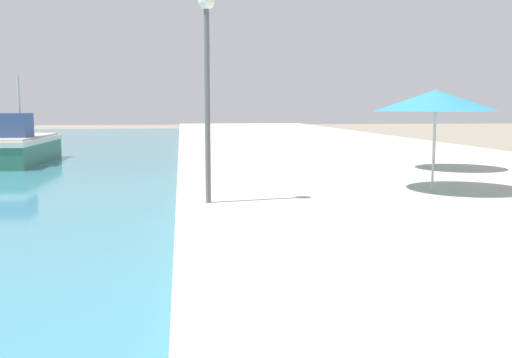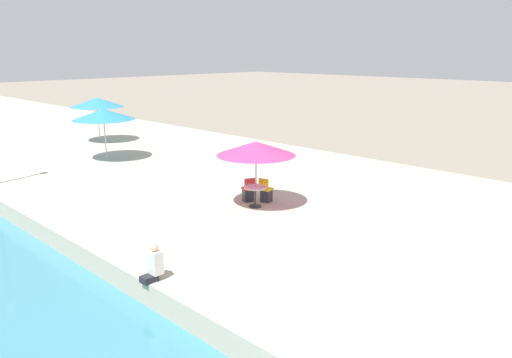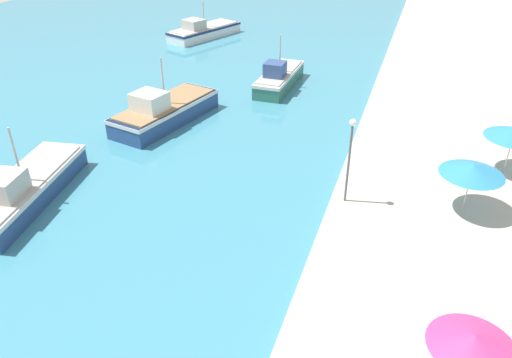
# 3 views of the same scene
# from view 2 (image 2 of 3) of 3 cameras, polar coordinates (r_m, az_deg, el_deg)

# --- Properties ---
(quay_promenade) EXTENTS (16.00, 90.00, 0.67)m
(quay_promenade) POSITION_cam_2_polar(r_m,az_deg,el_deg) (43.14, -26.39, 5.37)
(quay_promenade) COLOR #BCB29E
(quay_promenade) RESTS_ON ground_plane
(cafe_umbrella_pink) EXTENTS (2.77, 2.77, 2.34)m
(cafe_umbrella_pink) POSITION_cam_2_polar(r_m,az_deg,el_deg) (17.31, 0.00, 3.52)
(cafe_umbrella_pink) COLOR #B7B7B7
(cafe_umbrella_pink) RESTS_ON quay_promenade
(cafe_umbrella_white) EXTENTS (3.08, 3.08, 2.56)m
(cafe_umbrella_white) POSITION_cam_2_polar(r_m,az_deg,el_deg) (26.24, -17.04, 7.08)
(cafe_umbrella_white) COLOR #B7B7B7
(cafe_umbrella_white) RESTS_ON quay_promenade
(cafe_umbrella_striped) EXTENTS (3.12, 3.12, 2.65)m
(cafe_umbrella_striped) POSITION_cam_2_polar(r_m,az_deg,el_deg) (31.60, -17.72, 8.35)
(cafe_umbrella_striped) COLOR #B7B7B7
(cafe_umbrella_striped) RESTS_ON quay_promenade
(cafe_table) EXTENTS (0.80, 0.80, 0.74)m
(cafe_table) POSITION_cam_2_polar(r_m,az_deg,el_deg) (17.60, -0.10, -1.54)
(cafe_table) COLOR #333338
(cafe_table) RESTS_ON quay_promenade
(cafe_chair_left) EXTENTS (0.54, 0.56, 0.91)m
(cafe_chair_left) POSITION_cam_2_polar(r_m,az_deg,el_deg) (18.31, -0.90, -1.58)
(cafe_chair_left) COLOR #2D2D33
(cafe_chair_left) RESTS_ON quay_promenade
(cafe_chair_right) EXTENTS (0.50, 0.48, 0.91)m
(cafe_chair_right) POSITION_cam_2_polar(r_m,az_deg,el_deg) (18.24, 1.15, -1.64)
(cafe_chair_right) COLOR #2D2D33
(cafe_chair_right) RESTS_ON quay_promenade
(person_at_quay) EXTENTS (0.51, 0.36, 0.94)m
(person_at_quay) POSITION_cam_2_polar(r_m,az_deg,el_deg) (12.42, -11.63, -9.49)
(person_at_quay) COLOR #232328
(person_at_quay) RESTS_ON quay_promenade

